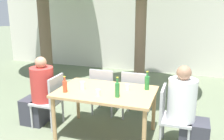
{
  "coord_description": "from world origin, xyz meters",
  "views": [
    {
      "loc": [
        1.21,
        -3.39,
        2.06
      ],
      "look_at": [
        0.0,
        0.3,
        1.0
      ],
      "focal_mm": 40.0,
      "sensor_mm": 36.0,
      "label": 1
    }
  ],
  "objects_px": {
    "person_seated_0": "(39,94)",
    "drinking_glass_1": "(83,85)",
    "patio_chair_0": "(51,98)",
    "drinking_glass_0": "(98,93)",
    "patio_chair_2": "(104,89)",
    "green_bottle_0": "(147,82)",
    "green_bottle_2": "(117,89)",
    "dining_table_front": "(106,95)",
    "drinking_glass_2": "(128,87)",
    "person_seated_1": "(187,112)",
    "patio_chair_3": "(135,92)",
    "soda_bottle_1": "(65,86)",
    "patio_chair_1": "(170,114)"
  },
  "relations": [
    {
      "from": "drinking_glass_2",
      "to": "patio_chair_0",
      "type": "bearing_deg",
      "value": -173.95
    },
    {
      "from": "patio_chair_2",
      "to": "drinking_glass_1",
      "type": "height_order",
      "value": "patio_chair_2"
    },
    {
      "from": "green_bottle_0",
      "to": "green_bottle_2",
      "type": "bearing_deg",
      "value": -127.44
    },
    {
      "from": "person_seated_0",
      "to": "green_bottle_2",
      "type": "bearing_deg",
      "value": 82.2
    },
    {
      "from": "patio_chair_0",
      "to": "drinking_glass_2",
      "type": "distance_m",
      "value": 1.33
    },
    {
      "from": "green_bottle_0",
      "to": "drinking_glass_2",
      "type": "relative_size",
      "value": 3.15
    },
    {
      "from": "green_bottle_2",
      "to": "patio_chair_2",
      "type": "bearing_deg",
      "value": 120.9
    },
    {
      "from": "patio_chair_3",
      "to": "green_bottle_0",
      "type": "relative_size",
      "value": 3.07
    },
    {
      "from": "soda_bottle_1",
      "to": "drinking_glass_0",
      "type": "xyz_separation_m",
      "value": [
        0.52,
        0.02,
        -0.05
      ]
    },
    {
      "from": "patio_chair_1",
      "to": "drinking_glass_0",
      "type": "distance_m",
      "value": 1.08
    },
    {
      "from": "patio_chair_0",
      "to": "person_seated_1",
      "type": "relative_size",
      "value": 0.73
    },
    {
      "from": "dining_table_front",
      "to": "green_bottle_0",
      "type": "bearing_deg",
      "value": 23.04
    },
    {
      "from": "drinking_glass_1",
      "to": "patio_chair_1",
      "type": "bearing_deg",
      "value": 2.08
    },
    {
      "from": "patio_chair_3",
      "to": "drinking_glass_0",
      "type": "xyz_separation_m",
      "value": [
        -0.34,
        -0.94,
        0.29
      ]
    },
    {
      "from": "person_seated_0",
      "to": "drinking_glass_2",
      "type": "bearing_deg",
      "value": 95.14
    },
    {
      "from": "patio_chair_1",
      "to": "drinking_glass_1",
      "type": "relative_size",
      "value": 7.42
    },
    {
      "from": "patio_chair_0",
      "to": "green_bottle_2",
      "type": "height_order",
      "value": "green_bottle_2"
    },
    {
      "from": "green_bottle_0",
      "to": "patio_chair_1",
      "type": "bearing_deg",
      "value": -32.25
    },
    {
      "from": "drinking_glass_2",
      "to": "soda_bottle_1",
      "type": "bearing_deg",
      "value": -155.9
    },
    {
      "from": "soda_bottle_1",
      "to": "green_bottle_2",
      "type": "distance_m",
      "value": 0.81
    },
    {
      "from": "soda_bottle_1",
      "to": "drinking_glass_0",
      "type": "relative_size",
      "value": 2.71
    },
    {
      "from": "patio_chair_1",
      "to": "green_bottle_0",
      "type": "height_order",
      "value": "green_bottle_0"
    },
    {
      "from": "soda_bottle_1",
      "to": "dining_table_front",
      "type": "bearing_deg",
      "value": 24.2
    },
    {
      "from": "person_seated_1",
      "to": "drinking_glass_1",
      "type": "xyz_separation_m",
      "value": [
        -1.57,
        -0.05,
        0.25
      ]
    },
    {
      "from": "green_bottle_0",
      "to": "dining_table_front",
      "type": "bearing_deg",
      "value": -156.96
    },
    {
      "from": "patio_chair_2",
      "to": "dining_table_front",
      "type": "bearing_deg",
      "value": 112.95
    },
    {
      "from": "green_bottle_2",
      "to": "drinking_glass_1",
      "type": "height_order",
      "value": "green_bottle_2"
    },
    {
      "from": "patio_chair_1",
      "to": "drinking_glass_1",
      "type": "bearing_deg",
      "value": 92.08
    },
    {
      "from": "patio_chair_0",
      "to": "drinking_glass_0",
      "type": "height_order",
      "value": "patio_chair_0"
    },
    {
      "from": "person_seated_0",
      "to": "drinking_glass_0",
      "type": "relative_size",
      "value": 13.15
    },
    {
      "from": "patio_chair_3",
      "to": "patio_chair_0",
      "type": "bearing_deg",
      "value": 28.9
    },
    {
      "from": "dining_table_front",
      "to": "drinking_glass_2",
      "type": "xyz_separation_m",
      "value": [
        0.31,
        0.14,
        0.12
      ]
    },
    {
      "from": "drinking_glass_0",
      "to": "drinking_glass_2",
      "type": "distance_m",
      "value": 0.5
    },
    {
      "from": "soda_bottle_1",
      "to": "drinking_glass_1",
      "type": "height_order",
      "value": "soda_bottle_1"
    },
    {
      "from": "patio_chair_3",
      "to": "green_bottle_2",
      "type": "xyz_separation_m",
      "value": [
        -0.06,
        -0.9,
        0.36
      ]
    },
    {
      "from": "patio_chair_1",
      "to": "patio_chair_2",
      "type": "relative_size",
      "value": 1.0
    },
    {
      "from": "drinking_glass_0",
      "to": "soda_bottle_1",
      "type": "bearing_deg",
      "value": -177.81
    },
    {
      "from": "soda_bottle_1",
      "to": "green_bottle_2",
      "type": "relative_size",
      "value": 0.84
    },
    {
      "from": "person_seated_0",
      "to": "soda_bottle_1",
      "type": "xyz_separation_m",
      "value": [
        0.65,
        -0.25,
        0.3
      ]
    },
    {
      "from": "green_bottle_0",
      "to": "patio_chair_0",
      "type": "bearing_deg",
      "value": -170.96
    },
    {
      "from": "person_seated_1",
      "to": "drinking_glass_0",
      "type": "distance_m",
      "value": 1.28
    },
    {
      "from": "patio_chair_3",
      "to": "drinking_glass_1",
      "type": "bearing_deg",
      "value": 48.54
    },
    {
      "from": "patio_chair_1",
      "to": "drinking_glass_2",
      "type": "xyz_separation_m",
      "value": [
        -0.67,
        0.14,
        0.29
      ]
    },
    {
      "from": "patio_chair_2",
      "to": "drinking_glass_2",
      "type": "relative_size",
      "value": 9.66
    },
    {
      "from": "drinking_glass_1",
      "to": "drinking_glass_2",
      "type": "relative_size",
      "value": 1.3
    },
    {
      "from": "person_seated_0",
      "to": "drinking_glass_1",
      "type": "bearing_deg",
      "value": 86.67
    },
    {
      "from": "patio_chair_3",
      "to": "drinking_glass_0",
      "type": "distance_m",
      "value": 1.04
    },
    {
      "from": "person_seated_0",
      "to": "patio_chair_2",
      "type": "bearing_deg",
      "value": 127.81
    },
    {
      "from": "person_seated_1",
      "to": "soda_bottle_1",
      "type": "xyz_separation_m",
      "value": [
        -1.76,
        -0.25,
        0.28
      ]
    },
    {
      "from": "patio_chair_0",
      "to": "drinking_glass_0",
      "type": "xyz_separation_m",
      "value": [
        0.94,
        -0.23,
        0.29
      ]
    }
  ]
}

